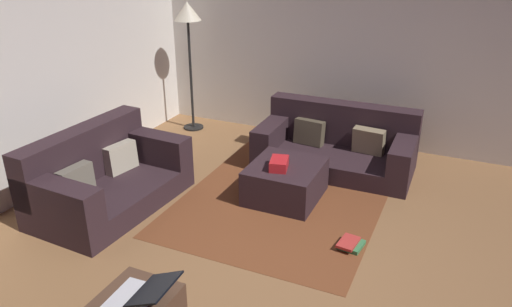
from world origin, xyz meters
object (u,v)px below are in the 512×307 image
object	(u,v)px
couch_right	(337,145)
corner_lamp	(188,22)
ottoman	(285,181)
tv_remote	(278,163)
gift_box	(279,164)
laptop	(140,295)
couch_left	(103,177)
book_stack	(350,244)

from	to	relation	value
couch_right	corner_lamp	distance (m)	2.57
ottoman	tv_remote	distance (m)	0.22
gift_box	laptop	distance (m)	2.38
couch_left	couch_right	xyz separation A→B (m)	(1.88, -1.92, -0.03)
tv_remote	book_stack	bearing A→B (deg)	-144.62
ottoman	tv_remote	size ratio (longest dim) A/B	4.81
couch_right	ottoman	distance (m)	1.04
tv_remote	corner_lamp	xyz separation A→B (m)	(1.40, 1.87, 1.11)
corner_lamp	tv_remote	bearing A→B (deg)	-126.80
laptop	book_stack	distance (m)	2.11
couch_left	laptop	world-z (taller)	couch_left
couch_right	book_stack	xyz separation A→B (m)	(-1.62, -0.59, -0.24)
ottoman	couch_right	bearing A→B (deg)	-15.26
gift_box	corner_lamp	distance (m)	2.66
laptop	book_stack	size ratio (longest dim) A/B	1.55
laptop	gift_box	bearing A→B (deg)	1.20
couch_left	gift_box	bearing A→B (deg)	118.86
laptop	book_stack	world-z (taller)	laptop
laptop	corner_lamp	bearing A→B (deg)	26.94
couch_left	ottoman	size ratio (longest dim) A/B	2.11
gift_box	laptop	size ratio (longest dim) A/B	0.62
ottoman	book_stack	world-z (taller)	ottoman
couch_left	laptop	xyz separation A→B (m)	(-1.60, -1.66, 0.29)
ottoman	corner_lamp	bearing A→B (deg)	54.51
book_stack	corner_lamp	world-z (taller)	corner_lamp
gift_box	laptop	world-z (taller)	laptop
corner_lamp	ottoman	bearing A→B (deg)	-125.49
gift_box	tv_remote	world-z (taller)	gift_box
gift_box	laptop	bearing A→B (deg)	-178.80
couch_left	tv_remote	bearing A→B (deg)	122.43
ottoman	gift_box	size ratio (longest dim) A/B	3.00
couch_right	tv_remote	bearing A→B (deg)	69.63
couch_left	gift_box	size ratio (longest dim) A/B	6.33
couch_right	ottoman	size ratio (longest dim) A/B	2.35
couch_left	tv_remote	world-z (taller)	couch_left
couch_right	gift_box	xyz separation A→B (m)	(-1.10, 0.31, 0.16)
couch_left	ottoman	world-z (taller)	couch_left
ottoman	gift_box	distance (m)	0.26
book_stack	corner_lamp	size ratio (longest dim) A/B	0.15
book_stack	ottoman	bearing A→B (deg)	54.21
couch_right	tv_remote	size ratio (longest dim) A/B	11.31
couch_right	gift_box	size ratio (longest dim) A/B	7.05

